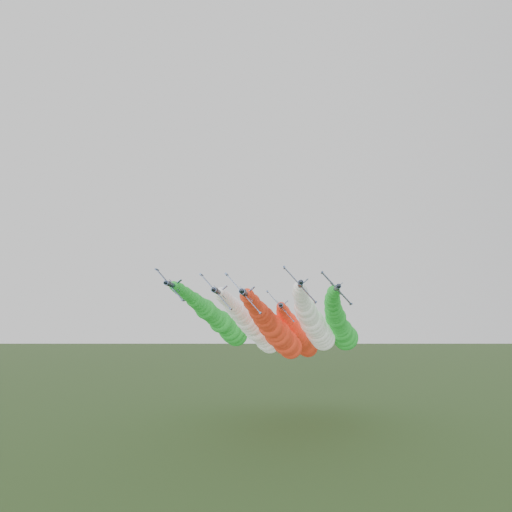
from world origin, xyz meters
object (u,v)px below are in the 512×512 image
Objects in this scene: jet_lead at (277,332)px; jet_outer_left at (221,322)px; jet_inner_right at (314,324)px; jet_trail at (298,335)px; jet_outer_right at (340,325)px; jet_inner_left at (255,328)px.

jet_outer_left reaches higher than jet_lead.
jet_outer_left reaches higher than jet_inner_right.
jet_outer_left is 25.56m from jet_trail.
jet_inner_right is 18.97m from jet_trail.
jet_trail is (6.17, 28.55, -0.93)m from jet_lead.
jet_outer_right reaches higher than jet_lead.
jet_trail is at bearing 12.89° from jet_outer_left.
jet_inner_left is 1.00× the size of jet_inner_right.
jet_trail is at bearing 53.72° from jet_inner_left.
jet_inner_left is at bearing -156.49° from jet_outer_right.
jet_lead is 0.99× the size of jet_outer_left.
jet_lead is 1.00× the size of jet_inner_right.
jet_inner_left is 21.98m from jet_trail.
jet_inner_right reaches higher than jet_inner_left.
jet_lead is 29.22m from jet_trail.
jet_outer_left is at bearing -167.11° from jet_trail.
jet_inner_right is 0.99× the size of jet_outer_right.
jet_lead is at bearing -130.79° from jet_outer_right.
jet_outer_left is at bearing 134.19° from jet_inner_left.
jet_outer_left is (-29.04, 12.53, 0.85)m from jet_inner_right.
jet_outer_left reaches higher than jet_trail.
jet_outer_left reaches higher than jet_inner_left.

